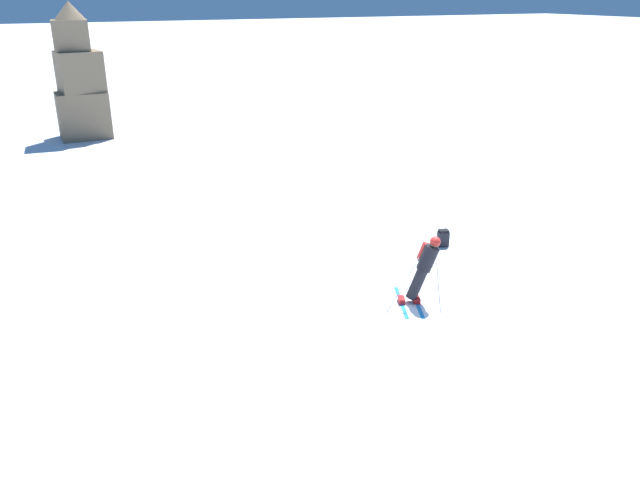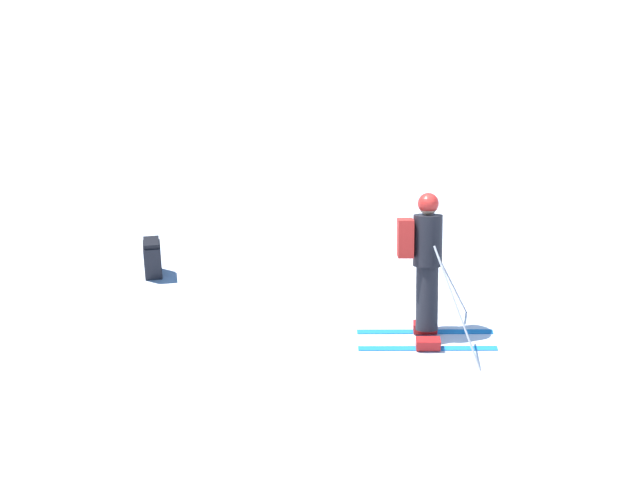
% 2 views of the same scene
% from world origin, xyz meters
% --- Properties ---
extents(ground_plane, '(300.00, 300.00, 0.00)m').
position_xyz_m(ground_plane, '(0.00, 0.00, 0.00)').
color(ground_plane, white).
extents(skier, '(1.49, 1.67, 1.70)m').
position_xyz_m(skier, '(0.29, -0.09, 0.92)').
color(skier, '#1E7AC6').
rests_on(skier, ground).
extents(rock_pillar, '(2.37, 2.09, 6.40)m').
position_xyz_m(rock_pillar, '(-4.77, 22.00, 2.68)').
color(rock_pillar, '#7A664C').
rests_on(rock_pillar, ground).
extents(spare_backpack, '(0.34, 0.29, 0.50)m').
position_xyz_m(spare_backpack, '(2.79, 2.53, 0.24)').
color(spare_backpack, black).
rests_on(spare_backpack, ground).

